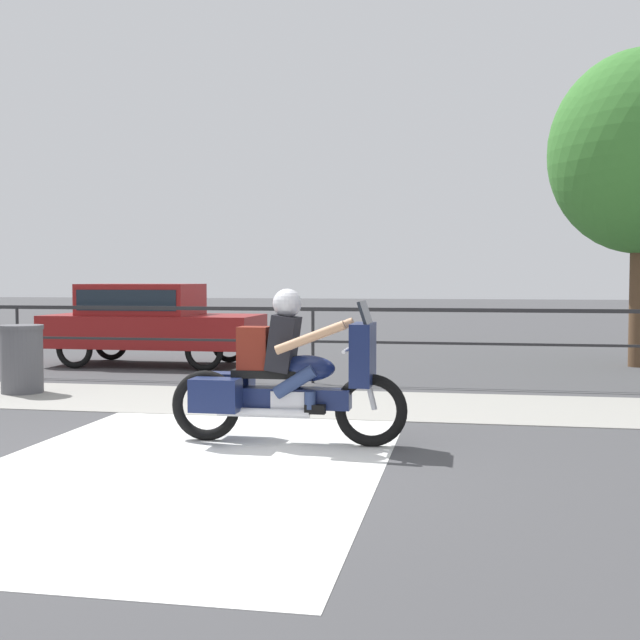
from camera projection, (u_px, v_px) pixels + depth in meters
name	position (u px, v px, depth m)	size (l,w,h in m)	color
ground_plane	(202.00, 458.00, 7.35)	(120.00, 120.00, 0.00)	#424244
sidewalk_band	(284.00, 402.00, 10.69)	(44.00, 2.40, 0.01)	#99968E
crosswalk_band	(188.00, 462.00, 7.17)	(3.52, 6.00, 0.01)	silver
fence_railing	(313.00, 323.00, 12.62)	(36.00, 0.05, 1.20)	#232326
motorcycle	(287.00, 375.00, 7.98)	(2.41, 0.76, 1.55)	black
parked_car	(149.00, 318.00, 15.27)	(4.03, 1.67, 1.55)	maroon
trash_bin	(22.00, 359.00, 11.51)	(0.61, 0.61, 0.99)	#515156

